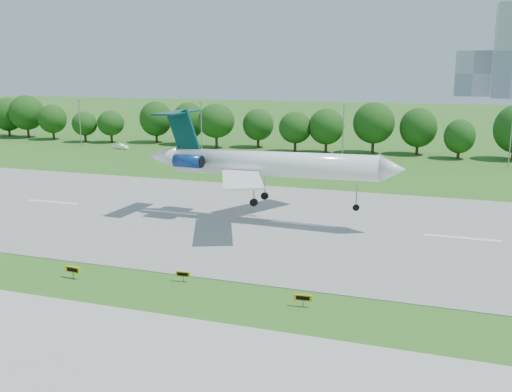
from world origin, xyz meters
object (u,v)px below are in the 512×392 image
(airliner, at_px, (260,162))
(taxi_sign_left, at_px, (73,270))
(service_vehicle_b, at_px, (176,151))
(service_vehicle_a, at_px, (121,146))

(airliner, height_order, taxi_sign_left, airliner)
(airliner, relative_size, service_vehicle_b, 11.60)
(taxi_sign_left, distance_m, service_vehicle_b, 84.00)
(taxi_sign_left, distance_m, service_vehicle_a, 93.40)
(taxi_sign_left, height_order, service_vehicle_a, service_vehicle_a)
(service_vehicle_b, bearing_deg, taxi_sign_left, -148.86)
(service_vehicle_a, bearing_deg, service_vehicle_b, -91.62)
(airliner, distance_m, service_vehicle_b, 65.75)
(airliner, xyz_separation_m, taxi_sign_left, (-10.85, -26.70, -7.19))
(taxi_sign_left, relative_size, service_vehicle_b, 0.57)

